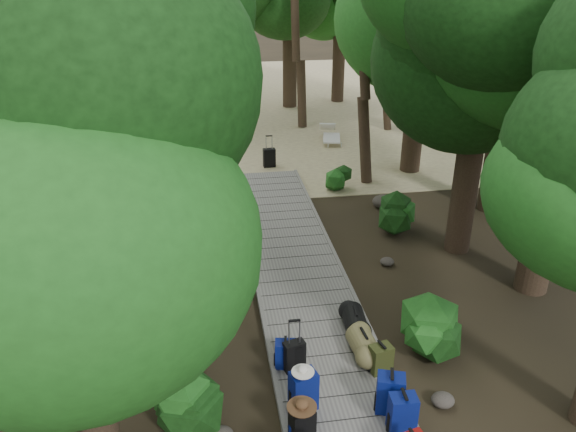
{
  "coord_description": "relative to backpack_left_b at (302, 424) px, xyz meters",
  "views": [
    {
      "loc": [
        -1.85,
        -9.59,
        6.49
      ],
      "look_at": [
        -0.08,
        1.85,
        1.0
      ],
      "focal_mm": 35.0,
      "sensor_mm": 36.0,
      "label": 1
    }
  ],
  "objects": [
    {
      "name": "ground",
      "position": [
        0.75,
        3.78,
        -0.43
      ],
      "size": [
        120.0,
        120.0,
        0.0
      ],
      "primitive_type": "plane",
      "color": "#302818",
      "rests_on": "ground"
    },
    {
      "name": "sand_beach",
      "position": [
        0.75,
        19.78,
        -0.42
      ],
      "size": [
        40.0,
        22.0,
        0.02
      ],
      "primitive_type": "cube",
      "color": "#CFC28C",
      "rests_on": "ground"
    },
    {
      "name": "boardwalk",
      "position": [
        0.75,
        4.78,
        -0.37
      ],
      "size": [
        2.0,
        12.0,
        0.12
      ],
      "primitive_type": "cube",
      "color": "gray",
      "rests_on": "ground"
    },
    {
      "name": "backpack_left_b",
      "position": [
        0.0,
        0.0,
        0.0
      ],
      "size": [
        0.39,
        0.32,
        0.62
      ],
      "primitive_type": null,
      "rotation": [
        0.0,
        0.0,
        0.26
      ],
      "color": "black",
      "rests_on": "boardwalk"
    },
    {
      "name": "backpack_left_c",
      "position": [
        0.13,
        0.63,
        0.06
      ],
      "size": [
        0.46,
        0.38,
        0.74
      ],
      "primitive_type": null,
      "rotation": [
        0.0,
        0.0,
        0.27
      ],
      "color": "navy",
      "rests_on": "boardwalk"
    },
    {
      "name": "backpack_left_d",
      "position": [
        0.01,
        1.63,
        -0.04
      ],
      "size": [
        0.38,
        0.3,
        0.53
      ],
      "primitive_type": null,
      "rotation": [
        0.0,
        0.0,
        -0.16
      ],
      "color": "navy",
      "rests_on": "boardwalk"
    },
    {
      "name": "backpack_right_b",
      "position": [
        1.46,
        -0.04,
        0.04
      ],
      "size": [
        0.4,
        0.29,
        0.7
      ],
      "primitive_type": null,
      "rotation": [
        0.0,
        0.0,
        -0.05
      ],
      "color": "navy",
      "rests_on": "boardwalk"
    },
    {
      "name": "backpack_right_c",
      "position": [
        1.42,
        0.38,
        0.04
      ],
      "size": [
        0.48,
        0.41,
        0.71
      ],
      "primitive_type": null,
      "rotation": [
        0.0,
        0.0,
        -0.31
      ],
      "color": "navy",
      "rests_on": "boardwalk"
    },
    {
      "name": "backpack_right_d",
      "position": [
        1.55,
        1.26,
        -0.04
      ],
      "size": [
        0.41,
        0.34,
        0.55
      ],
      "primitive_type": null,
      "rotation": [
        0.0,
        0.0,
        0.24
      ],
      "color": "#393E18",
      "rests_on": "boardwalk"
    },
    {
      "name": "duffel_right_khaki",
      "position": [
        1.38,
        1.7,
        -0.09
      ],
      "size": [
        0.49,
        0.69,
        0.44
      ],
      "primitive_type": null,
      "rotation": [
        0.0,
        0.0,
        0.08
      ],
      "color": "olive",
      "rests_on": "boardwalk"
    },
    {
      "name": "duffel_right_black",
      "position": [
        1.41,
        2.4,
        -0.11
      ],
      "size": [
        0.47,
        0.69,
        0.41
      ],
      "primitive_type": null,
      "rotation": [
        0.0,
        0.0,
        -0.09
      ],
      "color": "black",
      "rests_on": "boardwalk"
    },
    {
      "name": "suitcase_on_boardwalk",
      "position": [
        0.14,
        1.51,
        -0.04
      ],
      "size": [
        0.39,
        0.28,
        0.55
      ],
      "primitive_type": null,
      "rotation": [
        0.0,
        0.0,
        0.28
      ],
      "color": "black",
      "rests_on": "boardwalk"
    },
    {
      "name": "lone_suitcase_on_sand",
      "position": [
        0.96,
        11.54,
        -0.1
      ],
      "size": [
        0.41,
        0.25,
        0.61
      ],
      "primitive_type": null,
      "rotation": [
        0.0,
        0.0,
        0.08
      ],
      "color": "black",
      "rests_on": "sand_beach"
    },
    {
      "name": "hat_brown",
      "position": [
        -0.01,
        0.0,
        0.38
      ],
      "size": [
        0.43,
        0.43,
        0.13
      ],
      "primitive_type": null,
      "color": "#51351E",
      "rests_on": "backpack_left_b"
    },
    {
      "name": "hat_white",
      "position": [
        0.11,
        0.58,
        0.48
      ],
      "size": [
        0.34,
        0.34,
        0.11
      ],
      "primitive_type": null,
      "color": "silver",
      "rests_on": "backpack_left_c"
    },
    {
      "name": "kayak",
      "position": [
        -2.92,
        13.23,
        -0.24
      ],
      "size": [
        1.59,
        3.58,
        0.35
      ],
      "primitive_type": "ellipsoid",
      "rotation": [
        0.0,
        0.0,
        0.24
      ],
      "color": "red",
      "rests_on": "sand_beach"
    },
    {
      "name": "sun_lounger",
      "position": [
        3.56,
        13.71,
        -0.11
      ],
      "size": [
        1.0,
        1.98,
        0.61
      ],
      "primitive_type": null,
      "rotation": [
        0.0,
        0.0,
        -0.22
      ],
      "color": "silver",
      "rests_on": "sand_beach"
    },
    {
      "name": "tree_right_c",
      "position": [
        4.71,
        5.27,
        3.71
      ],
      "size": [
        4.78,
        4.78,
        8.28
      ],
      "primitive_type": null,
      "color": "black",
      "rests_on": "ground"
    },
    {
      "name": "tree_right_d",
      "position": [
        6.6,
        7.32,
        4.51
      ],
      "size": [
        5.39,
        5.39,
        9.89
      ],
      "primitive_type": null,
      "color": "black",
      "rests_on": "ground"
    },
    {
      "name": "tree_right_e",
      "position": [
        5.44,
        10.55,
        4.1
      ],
      "size": [
        5.03,
        5.03,
        9.06
      ],
      "primitive_type": null,
      "color": "black",
      "rests_on": "ground"
    },
    {
      "name": "tree_left_a",
      "position": [
        -2.75,
        0.16,
        3.02
      ],
      "size": [
        4.14,
        4.14,
        6.89
      ],
      "primitive_type": null,
      "color": "black",
      "rests_on": "ground"
    },
    {
      "name": "tree_left_b",
      "position": [
        -4.05,
        3.19,
        3.56
      ],
      "size": [
        4.43,
        4.43,
        7.98
      ],
      "primitive_type": null,
      "color": "black",
      "rests_on": "ground"
    },
    {
      "name": "tree_left_c",
      "position": [
        -2.61,
        7.1,
        3.25
      ],
      "size": [
        4.23,
        4.23,
        7.36
      ],
      "primitive_type": null,
      "color": "black",
      "rests_on": "ground"
    },
    {
      "name": "tree_back_b",
      "position": [
        2.87,
        19.3,
        4.07
      ],
      "size": [
        5.04,
        5.04,
        9.0
      ],
      "primitive_type": null,
      "color": "black",
      "rests_on": "ground"
    },
    {
      "name": "tree_back_c",
      "position": [
        5.26,
        19.95,
        3.66
      ],
      "size": [
        4.55,
        4.55,
        8.18
      ],
      "primitive_type": null,
      "color": "black",
      "rests_on": "ground"
    },
    {
      "name": "tree_back_d",
      "position": [
        -5.13,
        18.83,
        3.08
      ],
      "size": [
        4.21,
        4.21,
        7.02
      ],
      "primitive_type": null,
      "color": "black",
      "rests_on": "ground"
    },
    {
      "name": "palm_right_a",
      "position": [
        3.9,
        10.03,
        3.45
      ],
      "size": [
        4.56,
        4.56,
        7.77
      ],
      "primitive_type": null,
      "color": "#174513",
      "rests_on": "ground"
    },
    {
      "name": "palm_right_b",
      "position": [
        6.14,
        15.31,
        3.45
      ],
      "size": [
        4.01,
        4.01,
        7.76
      ],
      "primitive_type": null,
      "color": "#174513",
      "rests_on": "ground"
    },
    {
      "name": "palm_right_c",
      "position": [
        3.13,
        16.19,
        3.46
      ],
      "size": [
        4.89,
        4.89,
        7.77
      ],
      "primitive_type": null,
      "color": "#174513",
      "rests_on": "ground"
    },
    {
      "name": "palm_left_a",
      "position": [
        -3.66,
        9.61,
        2.81
      ],
      "size": [
        4.08,
        4.08,
        6.48
      ],
      "primitive_type": null,
      "color": "#174513",
      "rests_on": "ground"
    },
    {
      "name": "rock_left_b",
      "position": [
        -1.66,
        1.71,
        -0.33
      ],
      "size": [
        0.38,
        0.34,
        0.21
      ],
      "primitive_type": null,
      "color": "#4C473F",
      "rests_on": "ground"
    },
    {
      "name": "rock_left_c",
      "position": [
        -1.06,
        4.29,
        -0.31
      ],
      "size": [
        0.45,
        0.41,
        0.25
      ],
      "primitive_type": null,
      "color": "#4C473F",
      "rests_on": "ground"
    },
    {
      "name": "rock_left_d",
      "position": [
        -1.8,
        7.22,
        -0.35
      ],
      "size": [
        0.3,
        0.27,
        0.16
      ],
      "primitive_type": null,
      "color": "#4C473F",
      "rests_on": "ground"
    },
    {
      "name": "rock_right_a",
      "position": [
        2.33,
        0.46,
        -0.33
      ],
      "size": [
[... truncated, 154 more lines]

